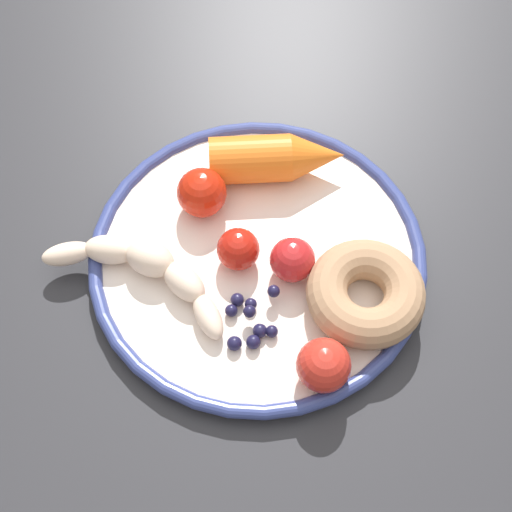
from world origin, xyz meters
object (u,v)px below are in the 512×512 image
(carrot_orange, at_px, (277,158))
(blueberry_pile, at_px, (250,320))
(tomato_mid, at_px, (292,260))
(tomato_far, at_px, (202,193))
(tomato_extra, at_px, (238,249))
(banana, at_px, (145,268))
(dining_table, at_px, (281,350))
(tomato_near, at_px, (326,364))
(plate, at_px, (256,258))
(donut, at_px, (366,293))

(carrot_orange, relative_size, blueberry_pile, 2.22)
(tomato_mid, distance_m, tomato_far, 0.10)
(tomato_extra, bearing_deg, tomato_mid, 51.96)
(banana, relative_size, carrot_orange, 1.09)
(carrot_orange, bearing_deg, blueberry_pile, -33.55)
(dining_table, xyz_separation_m, tomato_near, (0.07, 0.00, 0.12))
(banana, distance_m, tomato_mid, 0.12)
(dining_table, distance_m, carrot_orange, 0.18)
(tomato_near, distance_m, tomato_extra, 0.12)
(tomato_near, xyz_separation_m, tomato_extra, (-0.12, -0.02, -0.00))
(banana, distance_m, tomato_extra, 0.08)
(carrot_orange, xyz_separation_m, tomato_extra, (0.07, -0.07, -0.00))
(dining_table, xyz_separation_m, tomato_far, (-0.12, -0.02, 0.12))
(plate, distance_m, banana, 0.10)
(donut, xyz_separation_m, blueberry_pile, (-0.02, -0.09, -0.01))
(banana, height_order, tomato_far, tomato_far)
(blueberry_pile, xyz_separation_m, tomato_extra, (-0.06, 0.02, 0.01))
(blueberry_pile, height_order, tomato_near, tomato_near)
(blueberry_pile, height_order, tomato_far, tomato_far)
(blueberry_pile, distance_m, tomato_near, 0.07)
(dining_table, xyz_separation_m, tomato_mid, (-0.03, 0.02, 0.11))
(blueberry_pile, xyz_separation_m, tomato_far, (-0.12, 0.01, 0.01))
(blueberry_pile, height_order, tomato_extra, tomato_extra)
(carrot_orange, relative_size, tomato_far, 2.93)
(plate, relative_size, donut, 2.99)
(carrot_orange, height_order, tomato_mid, carrot_orange)
(donut, distance_m, tomato_far, 0.17)
(carrot_orange, xyz_separation_m, tomato_near, (0.19, -0.05, -0.00))
(plate, distance_m, carrot_orange, 0.09)
(carrot_orange, xyz_separation_m, tomato_mid, (0.10, -0.03, -0.00))
(dining_table, bearing_deg, banana, -128.16)
(donut, bearing_deg, blueberry_pile, -102.97)
(carrot_orange, bearing_deg, banana, -70.78)
(banana, xyz_separation_m, tomato_mid, (0.05, 0.11, 0.01))
(plate, height_order, tomato_far, tomato_far)
(dining_table, height_order, tomato_far, tomato_far)
(tomato_far, bearing_deg, plate, 18.02)
(tomato_far, bearing_deg, carrot_orange, 94.95)
(tomato_mid, bearing_deg, carrot_orange, 161.44)
(banana, xyz_separation_m, tomato_near, (0.14, 0.10, 0.01))
(blueberry_pile, bearing_deg, carrot_orange, 146.45)
(banana, height_order, blueberry_pile, banana)
(plate, xyz_separation_m, donut, (0.08, 0.06, 0.02))
(banana, relative_size, donut, 1.43)
(donut, bearing_deg, banana, -122.80)
(plate, bearing_deg, banana, -103.13)
(dining_table, bearing_deg, tomato_far, -169.00)
(banana, distance_m, blueberry_pile, 0.10)
(banana, xyz_separation_m, tomato_far, (-0.04, 0.07, 0.01))
(dining_table, relative_size, tomato_far, 28.17)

